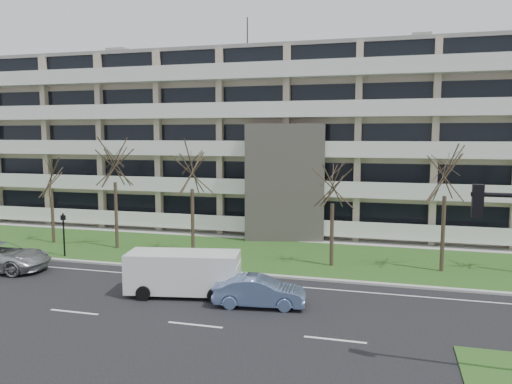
% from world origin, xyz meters
% --- Properties ---
extents(ground, '(160.00, 160.00, 0.00)m').
position_xyz_m(ground, '(0.00, 0.00, 0.00)').
color(ground, black).
rests_on(ground, ground).
extents(grass_verge, '(90.00, 10.00, 0.06)m').
position_xyz_m(grass_verge, '(0.00, 13.00, 0.03)').
color(grass_verge, '#2B4A18').
rests_on(grass_verge, ground).
extents(curb, '(90.00, 0.35, 0.12)m').
position_xyz_m(curb, '(0.00, 8.00, 0.06)').
color(curb, '#B2B2AD').
rests_on(curb, ground).
extents(sidewalk, '(90.00, 2.00, 0.08)m').
position_xyz_m(sidewalk, '(0.00, 18.50, 0.04)').
color(sidewalk, '#B2B2AD').
rests_on(sidewalk, ground).
extents(lane_edge_line, '(90.00, 0.12, 0.01)m').
position_xyz_m(lane_edge_line, '(0.00, 6.50, 0.01)').
color(lane_edge_line, white).
rests_on(lane_edge_line, ground).
extents(apartment_building, '(60.50, 15.10, 18.75)m').
position_xyz_m(apartment_building, '(-0.01, 25.32, 7.61)').
color(apartment_building, '#B8A68F').
rests_on(apartment_building, ground).
extents(blue_sedan, '(4.55, 2.11, 1.44)m').
position_xyz_m(blue_sedan, '(2.07, 3.02, 0.72)').
color(blue_sedan, '#6E8AC0').
rests_on(blue_sedan, ground).
extents(white_van, '(5.97, 3.09, 2.21)m').
position_xyz_m(white_van, '(-2.05, 3.71, 1.32)').
color(white_van, white).
rests_on(white_van, ground).
extents(pedestrian_signal, '(0.32, 0.28, 2.96)m').
position_xyz_m(pedestrian_signal, '(-13.05, 9.00, 1.89)').
color(pedestrian_signal, black).
rests_on(pedestrian_signal, ground).
extents(tree_1, '(3.36, 3.36, 6.72)m').
position_xyz_m(tree_1, '(-16.52, 12.45, 5.22)').
color(tree_1, '#382B21').
rests_on(tree_1, ground).
extents(tree_2, '(4.29, 4.29, 8.57)m').
position_xyz_m(tree_2, '(-10.95, 12.13, 6.67)').
color(tree_2, '#382B21').
rests_on(tree_2, ground).
extents(tree_3, '(4.01, 4.01, 8.03)m').
position_xyz_m(tree_3, '(-5.04, 12.05, 6.24)').
color(tree_3, '#382B21').
rests_on(tree_3, ground).
extents(tree_4, '(3.52, 3.52, 7.04)m').
position_xyz_m(tree_4, '(4.55, 11.24, 5.47)').
color(tree_4, '#382B21').
rests_on(tree_4, ground).
extents(tree_5, '(4.09, 4.09, 8.17)m').
position_xyz_m(tree_5, '(11.06, 11.69, 6.36)').
color(tree_5, '#382B21').
rests_on(tree_5, ground).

